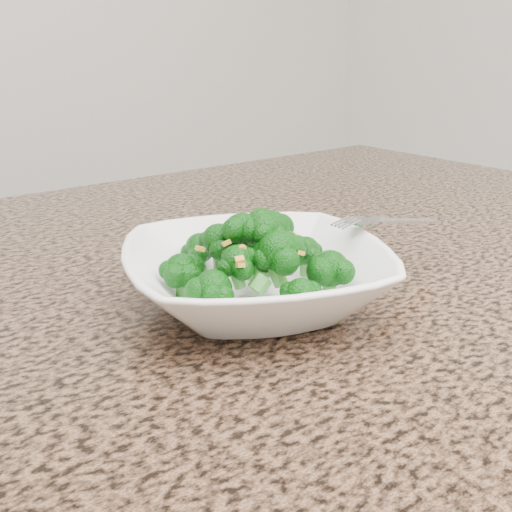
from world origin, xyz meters
TOP-DOWN VIEW (x-y plane):
  - granite_counter at (0.00, 0.30)m, footprint 1.64×1.04m
  - bowl at (0.05, 0.24)m, footprint 0.32×0.32m
  - broccoli_pile at (0.05, 0.24)m, footprint 0.21×0.21m
  - garlic_topping at (0.05, 0.24)m, footprint 0.13×0.13m
  - fork at (0.19, 0.22)m, footprint 0.19×0.05m

SIDE VIEW (x-z plane):
  - granite_counter at x=0.00m, z-range 0.87..0.90m
  - bowl at x=0.05m, z-range 0.90..0.96m
  - fork at x=0.19m, z-range 0.96..0.97m
  - broccoli_pile at x=0.05m, z-range 0.96..1.02m
  - garlic_topping at x=0.05m, z-range 1.02..1.03m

